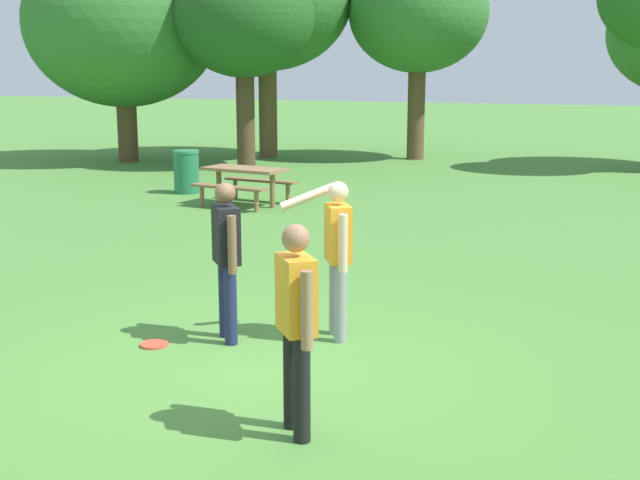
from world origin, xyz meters
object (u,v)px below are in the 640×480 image
at_px(person_thrower, 296,316).
at_px(person_bystander, 337,248).
at_px(trash_can_further_along, 186,172).
at_px(tree_tall_left, 123,24).
at_px(tree_slender_mid, 418,14).
at_px(person_catcher, 227,251).
at_px(picnic_table_near, 245,178).
at_px(frisbee, 154,344).
at_px(tree_far_right, 244,18).

xyz_separation_m(person_thrower, person_bystander, (-0.54, 2.28, 0.02)).
bearing_deg(trash_can_further_along, person_thrower, -55.34).
distance_m(tree_tall_left, tree_slender_mid, 8.73).
relative_size(person_catcher, person_bystander, 1.00).
bearing_deg(tree_slender_mid, person_catcher, -80.64).
bearing_deg(person_catcher, picnic_table_near, 115.85).
bearing_deg(person_catcher, frisbee, -144.81).
relative_size(person_thrower, tree_tall_left, 0.25).
relative_size(picnic_table_near, tree_far_right, 0.32).
bearing_deg(frisbee, trash_can_further_along, 119.13).
bearing_deg(tree_tall_left, person_thrower, -51.61).
relative_size(person_bystander, tree_far_right, 0.28).
xyz_separation_m(person_thrower, picnic_table_near, (-5.30, 9.53, -0.38)).
height_order(frisbee, tree_slender_mid, tree_slender_mid).
bearing_deg(person_catcher, tree_tall_left, 128.05).
height_order(picnic_table_near, tree_tall_left, tree_tall_left).
xyz_separation_m(person_thrower, tree_slender_mid, (-4.44, 19.34, 3.40)).
bearing_deg(frisbee, person_thrower, -31.94).
bearing_deg(trash_can_further_along, tree_far_right, 101.68).
bearing_deg(person_catcher, person_thrower, -49.08).
relative_size(person_catcher, trash_can_further_along, 1.71).
distance_m(person_bystander, tree_tall_left, 17.91).
xyz_separation_m(frisbee, tree_tall_left, (-10.09, 14.12, 4.00)).
bearing_deg(trash_can_further_along, person_bystander, -50.79).
xyz_separation_m(person_catcher, person_bystander, (1.00, 0.49, 0.02)).
distance_m(picnic_table_near, tree_slender_mid, 10.55).
bearing_deg(frisbee, picnic_table_near, 110.97).
xyz_separation_m(trash_can_further_along, tree_tall_left, (-4.97, 4.93, 3.53)).
distance_m(picnic_table_near, trash_can_further_along, 2.23).
height_order(person_catcher, tree_far_right, tree_far_right).
xyz_separation_m(person_thrower, person_catcher, (-1.55, 1.78, 0.00)).
relative_size(trash_can_further_along, tree_slender_mid, 0.16).
xyz_separation_m(person_bystander, trash_can_further_along, (-6.74, 8.26, -0.48)).
height_order(person_bystander, trash_can_further_along, person_bystander).
bearing_deg(tree_slender_mid, person_bystander, -77.13).
distance_m(person_catcher, tree_far_right, 15.60).
xyz_separation_m(person_bystander, tree_tall_left, (-11.71, 13.19, 3.05)).
height_order(person_bystander, picnic_table_near, person_bystander).
relative_size(person_thrower, trash_can_further_along, 1.71).
bearing_deg(picnic_table_near, tree_far_right, 116.78).
relative_size(person_catcher, frisbee, 5.77).
bearing_deg(tree_tall_left, tree_far_right, 0.22).
height_order(person_bystander, tree_tall_left, tree_tall_left).
height_order(person_thrower, tree_slender_mid, tree_slender_mid).
height_order(person_thrower, tree_tall_left, tree_tall_left).
distance_m(person_bystander, tree_slender_mid, 17.82).
distance_m(person_thrower, tree_slender_mid, 20.13).
relative_size(person_bystander, picnic_table_near, 0.87).
bearing_deg(person_thrower, trash_can_further_along, 124.66).
height_order(person_thrower, frisbee, person_thrower).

